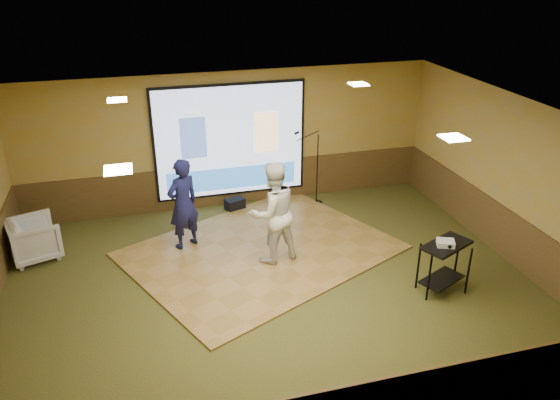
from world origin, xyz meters
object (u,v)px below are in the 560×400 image
object	(u,v)px
projector_screen	(231,142)
banquet_chair	(34,239)
mic_stand	(314,184)
player_right	(273,213)
duffel_bag	(235,204)
player_left	(183,204)
av_table	(445,259)
dance_floor	(261,251)
projector	(446,243)

from	to	relation	value
projector_screen	banquet_chair	world-z (taller)	projector_screen
mic_stand	banquet_chair	world-z (taller)	mic_stand
player_right	duffel_bag	size ratio (longest dim) A/B	4.70
player_left	av_table	bearing A→B (deg)	117.87
dance_floor	mic_stand	xyz separation A→B (m)	(1.67, 1.79, 0.48)
av_table	banquet_chair	bearing A→B (deg)	156.06
projector	banquet_chair	size ratio (longest dim) A/B	0.32
dance_floor	av_table	distance (m)	3.41
player_left	projector_screen	bearing A→B (deg)	-155.00
dance_floor	player_right	distance (m)	1.05
projector	player_right	bearing A→B (deg)	167.83
player_right	mic_stand	size ratio (longest dim) A/B	1.09
player_left	duffel_bag	xyz separation A→B (m)	(1.24, 1.40, -0.80)
player_left	player_right	bearing A→B (deg)	119.49
player_right	mic_stand	xyz separation A→B (m)	(1.53, 2.16, -0.50)
player_right	banquet_chair	size ratio (longest dim) A/B	2.23
projector_screen	banquet_chair	size ratio (longest dim) A/B	3.85
av_table	player_left	bearing A→B (deg)	146.56
player_left	player_right	xyz separation A→B (m)	(1.50, -0.93, 0.06)
av_table	mic_stand	distance (m)	3.99
banquet_chair	player_left	bearing A→B (deg)	-115.14
projector	mic_stand	xyz separation A→B (m)	(-0.91, 3.91, -0.46)
projector	av_table	bearing A→B (deg)	61.60
mic_stand	banquet_chair	size ratio (longest dim) A/B	2.04
mic_stand	duffel_bag	world-z (taller)	mic_stand
player_left	player_right	world-z (taller)	player_right
projector	projector_screen	bearing A→B (deg)	145.06
mic_stand	banquet_chair	distance (m)	5.85
projector_screen	player_left	bearing A→B (deg)	-126.31
dance_floor	player_right	size ratio (longest dim) A/B	2.44
player_left	projector	world-z (taller)	player_left
dance_floor	banquet_chair	distance (m)	4.24
dance_floor	duffel_bag	bearing A→B (deg)	93.80
av_table	mic_stand	world-z (taller)	mic_stand
av_table	banquet_chair	distance (m)	7.39
projector_screen	mic_stand	world-z (taller)	projector_screen
banquet_chair	duffel_bag	bearing A→B (deg)	-93.06
projector_screen	duffel_bag	size ratio (longest dim) A/B	8.14
player_left	banquet_chair	world-z (taller)	player_left
player_right	banquet_chair	world-z (taller)	player_right
projector_screen	duffel_bag	bearing A→B (deg)	-91.72
mic_stand	projector	bearing A→B (deg)	-77.39
dance_floor	projector	size ratio (longest dim) A/B	17.05
duffel_bag	projector_screen	bearing A→B (deg)	88.28
player_left	av_table	size ratio (longest dim) A/B	1.97
projector_screen	banquet_chair	distance (m)	4.36
dance_floor	banquet_chair	xyz separation A→B (m)	(-4.12, 0.91, 0.38)
mic_stand	duffel_bag	size ratio (longest dim) A/B	4.31
projector	banquet_chair	world-z (taller)	projector
dance_floor	banquet_chair	world-z (taller)	banquet_chair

